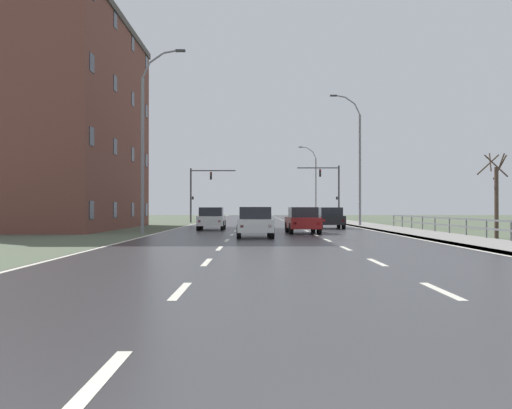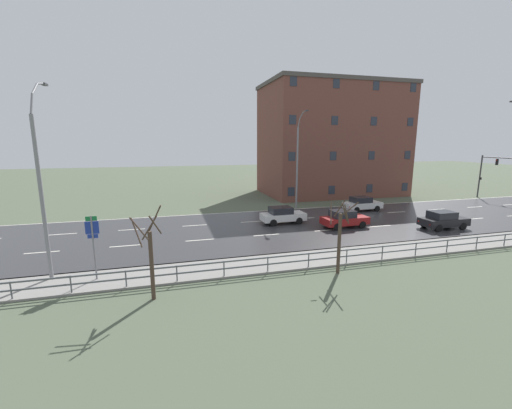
{
  "view_description": "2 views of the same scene",
  "coord_description": "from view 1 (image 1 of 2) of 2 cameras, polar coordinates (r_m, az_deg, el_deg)",
  "views": [
    {
      "loc": [
        -0.98,
        -2.76,
        1.5
      ],
      "look_at": [
        -0.84,
        62.47,
        1.95
      ],
      "focal_mm": 39.9,
      "sensor_mm": 36.0,
      "label": 1
    },
    {
      "loc": [
        26.82,
        15.99,
        7.49
      ],
      "look_at": [
        0.0,
        23.36,
        2.14
      ],
      "focal_mm": 22.79,
      "sensor_mm": 36.0,
      "label": 2
    }
  ],
  "objects": [
    {
      "name": "ground_plane",
      "position": [
        50.79,
        0.99,
        -2.15
      ],
      "size": [
        160.0,
        160.0,
        0.12
      ],
      "color": "#4C5642"
    },
    {
      "name": "road_asphalt_strip",
      "position": [
        62.78,
        0.77,
        -1.75
      ],
      "size": [
        14.0,
        120.0,
        0.03
      ],
      "color": "#303033",
      "rests_on": "ground"
    },
    {
      "name": "sidewalk_right",
      "position": [
        63.48,
        8.41,
        -1.69
      ],
      "size": [
        3.0,
        120.0,
        0.12
      ],
      "color": "gray",
      "rests_on": "ground"
    },
    {
      "name": "guardrail",
      "position": [
        28.81,
        21.98,
        -1.94
      ],
      "size": [
        0.07,
        35.94,
        1.0
      ],
      "color": "#515459",
      "rests_on": "ground"
    },
    {
      "name": "street_lamp_midground",
      "position": [
        47.77,
        10.06,
        4.22
      ],
      "size": [
        2.56,
        0.24,
        10.93
      ],
      "color": "slate",
      "rests_on": "ground"
    },
    {
      "name": "street_lamp_distant",
      "position": [
        81.92,
        5.77,
        2.11
      ],
      "size": [
        2.57,
        0.24,
        10.4
      ],
      "color": "slate",
      "rests_on": "ground"
    },
    {
      "name": "street_lamp_left_bank",
      "position": [
        33.88,
        -11.16,
        6.02
      ],
      "size": [
        2.59,
        0.24,
        10.8
      ],
      "color": "slate",
      "rests_on": "ground"
    },
    {
      "name": "traffic_signal_right",
      "position": [
        61.42,
        7.46,
        1.91
      ],
      "size": [
        4.55,
        0.36,
        6.1
      ],
      "color": "#38383A",
      "rests_on": "ground"
    },
    {
      "name": "traffic_signal_left",
      "position": [
        60.5,
        -5.85,
        1.78
      ],
      "size": [
        4.84,
        0.36,
        5.76
      ],
      "color": "#38383A",
      "rests_on": "ground"
    },
    {
      "name": "car_near_left",
      "position": [
        28.98,
        -0.24,
        -1.77
      ],
      "size": [
        1.92,
        4.14,
        1.57
      ],
      "rotation": [
        0.0,
        0.0,
        0.03
      ],
      "color": "silver",
      "rests_on": "ground"
    },
    {
      "name": "car_far_right",
      "position": [
        39.55,
        -4.61,
        -1.4
      ],
      "size": [
        1.87,
        4.12,
        1.57
      ],
      "rotation": [
        0.0,
        0.0,
        0.01
      ],
      "color": "silver",
      "rests_on": "ground"
    },
    {
      "name": "car_near_right",
      "position": [
        33.88,
        4.57,
        -1.57
      ],
      "size": [
        1.96,
        4.16,
        1.57
      ],
      "rotation": [
        0.0,
        0.0,
        0.04
      ],
      "color": "maroon",
      "rests_on": "ground"
    },
    {
      "name": "car_mid_centre",
      "position": [
        42.26,
        7.32,
        -1.33
      ],
      "size": [
        1.86,
        4.11,
        1.57
      ],
      "rotation": [
        0.0,
        0.0,
        -0.01
      ],
      "color": "black",
      "rests_on": "ground"
    },
    {
      "name": "brick_building",
      "position": [
        45.29,
        -20.48,
        7.65
      ],
      "size": [
        11.93,
        19.59,
        15.61
      ],
      "color": "brown",
      "rests_on": "ground"
    },
    {
      "name": "bare_tree_mid",
      "position": [
        30.5,
        22.81,
        0.82
      ],
      "size": [
        1.31,
        1.58,
        4.27
      ],
      "color": "#423328",
      "rests_on": "ground"
    }
  ]
}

